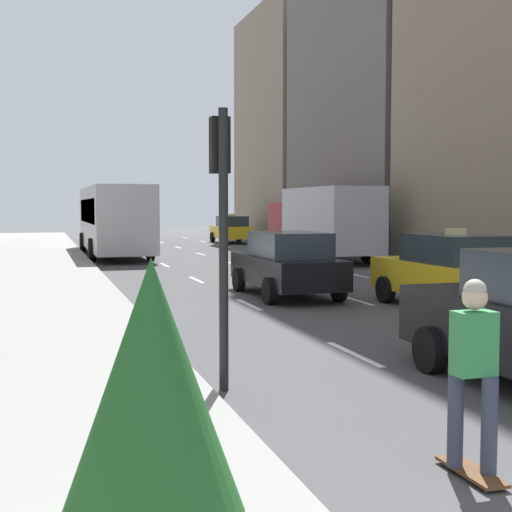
% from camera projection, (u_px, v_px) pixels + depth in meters
% --- Properties ---
extents(lane_markings, '(5.72, 56.00, 0.01)m').
position_uv_depth(lane_markings, '(253.00, 270.00, 26.53)').
color(lane_markings, white).
rests_on(lane_markings, ground).
extents(taxi_lead, '(2.02, 4.40, 1.87)m').
position_uv_depth(taxi_lead, '(450.00, 271.00, 16.30)').
color(taxi_lead, yellow).
rests_on(taxi_lead, ground).
extents(taxi_second, '(2.02, 4.40, 1.87)m').
position_uv_depth(taxi_second, '(231.00, 229.00, 45.72)').
color(taxi_second, yellow).
rests_on(taxi_second, ground).
extents(sedan_black_near, '(2.02, 4.53, 1.70)m').
position_uv_depth(sedan_black_near, '(287.00, 264.00, 18.65)').
color(sedan_black_near, black).
rests_on(sedan_black_near, ground).
extents(city_bus, '(2.80, 11.61, 3.25)m').
position_uv_depth(city_bus, '(114.00, 218.00, 33.86)').
color(city_bus, '#B7BCC1').
rests_on(city_bus, ground).
extents(box_truck, '(2.58, 8.40, 3.15)m').
position_uv_depth(box_truck, '(322.00, 221.00, 30.97)').
color(box_truck, maroon).
rests_on(box_truck, ground).
extents(skateboarder, '(0.36, 0.80, 1.75)m').
position_uv_depth(skateboarder, '(473.00, 368.00, 6.18)').
color(skateboarder, brown).
rests_on(skateboarder, ground).
extents(planter_with_shrub, '(1.00, 1.00, 1.95)m').
position_uv_depth(planter_with_shrub, '(153.00, 432.00, 3.84)').
color(planter_with_shrub, beige).
rests_on(planter_with_shrub, sidewalk_left).
extents(traffic_light_pole, '(0.24, 0.42, 3.60)m').
position_uv_depth(traffic_light_pole, '(222.00, 203.00, 9.09)').
color(traffic_light_pole, black).
rests_on(traffic_light_pole, ground).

